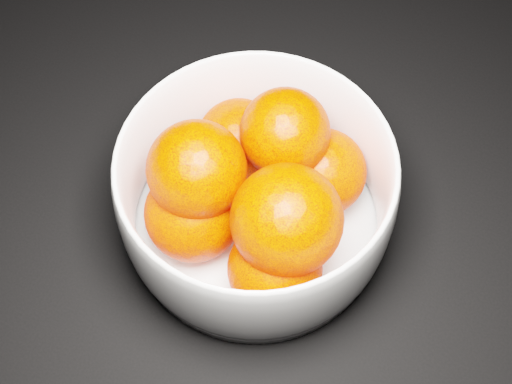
% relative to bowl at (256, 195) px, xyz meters
% --- Properties ---
extents(bowl, '(0.22, 0.22, 0.11)m').
position_rel_bowl_xyz_m(bowl, '(0.00, 0.00, 0.00)').
color(bowl, white).
rests_on(bowl, ground).
extents(orange_pile, '(0.16, 0.17, 0.12)m').
position_rel_bowl_xyz_m(orange_pile, '(0.00, -0.00, 0.01)').
color(orange_pile, '#FA2C00').
rests_on(orange_pile, bowl).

